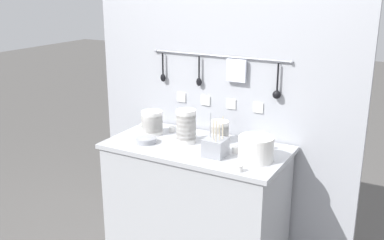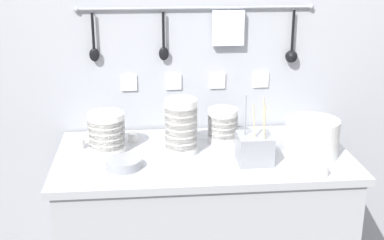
% 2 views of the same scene
% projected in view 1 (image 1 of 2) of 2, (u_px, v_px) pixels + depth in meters
% --- Properties ---
extents(counter, '(1.21, 0.62, 0.93)m').
position_uv_depth(counter, '(196.00, 208.00, 3.13)').
color(counter, '#ADAFB5').
rests_on(counter, ground).
extents(back_wall, '(2.01, 0.09, 1.97)m').
position_uv_depth(back_wall, '(219.00, 123.00, 3.26)').
color(back_wall, '#A8AAB2').
rests_on(back_wall, ground).
extents(bowl_stack_back_corner, '(0.13, 0.13, 0.15)m').
position_uv_depth(bowl_stack_back_corner, '(219.00, 132.00, 3.04)').
color(bowl_stack_back_corner, white).
rests_on(bowl_stack_back_corner, counter).
extents(bowl_stack_tall_left, '(0.15, 0.15, 0.17)m').
position_uv_depth(bowl_stack_tall_left, '(152.00, 122.00, 3.21)').
color(bowl_stack_tall_left, white).
rests_on(bowl_stack_tall_left, counter).
extents(bowl_stack_wide_centre, '(0.13, 0.13, 0.23)m').
position_uv_depth(bowl_stack_wide_centre, '(186.00, 126.00, 3.02)').
color(bowl_stack_wide_centre, white).
rests_on(bowl_stack_wide_centre, counter).
extents(plate_stack, '(0.22, 0.22, 0.15)m').
position_uv_depth(plate_stack, '(256.00, 149.00, 2.72)').
color(plate_stack, white).
rests_on(plate_stack, counter).
extents(steel_mixing_bowl, '(0.14, 0.14, 0.04)m').
position_uv_depth(steel_mixing_bowl, '(146.00, 140.00, 3.04)').
color(steel_mixing_bowl, '#93969E').
rests_on(steel_mixing_bowl, counter).
extents(cutlery_caddy, '(0.13, 0.13, 0.27)m').
position_uv_depth(cutlery_caddy, '(215.00, 147.00, 2.80)').
color(cutlery_caddy, '#93969E').
rests_on(cutlery_caddy, counter).
extents(cup_edge_near, '(0.04, 0.04, 0.04)m').
position_uv_depth(cup_edge_near, '(189.00, 135.00, 3.15)').
color(cup_edge_near, white).
rests_on(cup_edge_near, counter).
extents(cup_back_left, '(0.04, 0.04, 0.04)m').
position_uv_depth(cup_back_left, '(172.00, 129.00, 3.26)').
color(cup_back_left, white).
rests_on(cup_back_left, counter).
extents(cup_edge_far, '(0.04, 0.04, 0.04)m').
position_uv_depth(cup_edge_far, '(239.00, 168.00, 2.58)').
color(cup_edge_far, white).
rests_on(cup_edge_far, counter).
extents(cup_front_left, '(0.04, 0.04, 0.04)m').
position_uv_depth(cup_front_left, '(270.00, 146.00, 2.93)').
color(cup_front_left, white).
rests_on(cup_front_left, counter).
extents(cup_front_right, '(0.04, 0.04, 0.04)m').
position_uv_depth(cup_front_right, '(142.00, 127.00, 3.32)').
color(cup_front_right, white).
rests_on(cup_front_right, counter).
extents(cup_by_caddy, '(0.04, 0.04, 0.04)m').
position_uv_depth(cup_by_caddy, '(236.00, 150.00, 2.86)').
color(cup_by_caddy, white).
rests_on(cup_by_caddy, counter).
extents(cup_centre, '(0.04, 0.04, 0.04)m').
position_uv_depth(cup_centre, '(153.00, 124.00, 3.37)').
color(cup_centre, white).
rests_on(cup_centre, counter).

